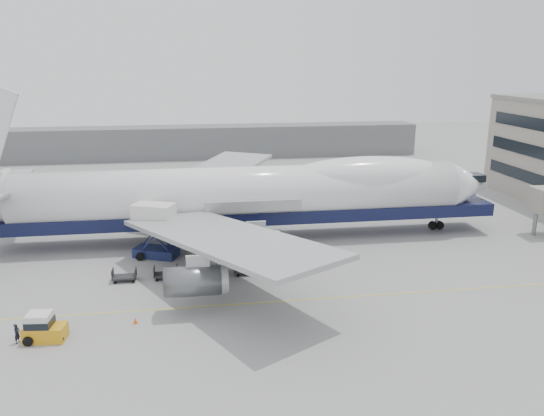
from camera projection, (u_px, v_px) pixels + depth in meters
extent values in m
plane|color=gray|center=(254.00, 277.00, 53.20)|extent=(260.00, 260.00, 0.00)
cube|color=gold|center=(261.00, 303.00, 47.48)|extent=(60.00, 0.15, 0.01)
cylinder|color=slate|center=(535.00, 224.00, 65.56)|extent=(0.50, 0.50, 3.00)
cube|color=slate|center=(173.00, 142.00, 117.54)|extent=(110.00, 8.00, 7.00)
cylinder|color=white|center=(242.00, 193.00, 63.11)|extent=(52.00, 6.40, 6.40)
cube|color=#0E1233|center=(250.00, 214.00, 63.93)|extent=(60.00, 5.76, 1.50)
cone|color=white|center=(469.00, 185.00, 67.25)|extent=(6.00, 6.40, 6.40)
ellipsoid|color=white|center=(368.00, 175.00, 64.87)|extent=(20.67, 5.78, 4.56)
cube|color=#9EA0A3|center=(224.00, 237.00, 49.23)|extent=(20.35, 26.74, 2.26)
cube|color=#9EA0A3|center=(212.00, 175.00, 76.45)|extent=(20.35, 26.74, 2.26)
cylinder|color=#595B60|center=(191.00, 183.00, 81.11)|extent=(4.80, 2.60, 2.60)
cylinder|color=#595B60|center=(235.00, 196.00, 73.39)|extent=(4.80, 2.60, 2.60)
cylinder|color=#595B60|center=(251.00, 243.00, 54.33)|extent=(4.80, 2.60, 2.60)
cylinder|color=#595B60|center=(193.00, 281.00, 44.89)|extent=(4.80, 2.60, 2.60)
cylinder|color=slate|center=(436.00, 220.00, 67.87)|extent=(0.36, 0.36, 2.50)
cylinder|color=black|center=(436.00, 225.00, 68.05)|extent=(1.10, 0.45, 1.10)
cylinder|color=slate|center=(219.00, 238.00, 61.01)|extent=(0.36, 0.36, 2.50)
cylinder|color=black|center=(219.00, 244.00, 61.20)|extent=(1.10, 0.45, 1.10)
cylinder|color=slate|center=(216.00, 223.00, 66.73)|extent=(0.36, 0.36, 2.50)
cylinder|color=black|center=(216.00, 228.00, 66.91)|extent=(1.10, 0.45, 1.10)
cube|color=#18214A|center=(156.00, 252.00, 58.56)|extent=(5.22, 3.87, 1.04)
cube|color=silver|center=(154.00, 213.00, 57.36)|extent=(4.94, 3.90, 2.07)
cube|color=#18214A|center=(154.00, 236.00, 56.96)|extent=(3.17, 1.38, 3.72)
cube|color=#18214A|center=(156.00, 230.00, 58.94)|extent=(3.17, 1.38, 3.72)
cube|color=slate|center=(155.00, 210.00, 58.80)|extent=(2.52, 1.90, 0.15)
cylinder|color=black|center=(140.00, 257.00, 57.44)|extent=(0.85, 0.33, 0.85)
cylinder|color=black|center=(141.00, 251.00, 59.24)|extent=(0.85, 0.33, 0.85)
cylinder|color=black|center=(172.00, 255.00, 57.93)|extent=(0.85, 0.33, 0.85)
cylinder|color=black|center=(172.00, 249.00, 59.72)|extent=(0.85, 0.33, 0.85)
cube|color=orange|center=(45.00, 333.00, 41.00)|extent=(3.24, 1.97, 1.21)
cube|color=silver|center=(39.00, 320.00, 40.69)|extent=(1.91, 1.72, 1.10)
cube|color=black|center=(40.00, 323.00, 40.75)|extent=(2.03, 1.84, 0.55)
cylinder|color=black|center=(28.00, 341.00, 40.22)|extent=(0.77, 0.33, 0.77)
cylinder|color=black|center=(33.00, 332.00, 41.58)|extent=(0.77, 0.33, 0.77)
cylinder|color=black|center=(58.00, 339.00, 40.54)|extent=(0.77, 0.33, 0.77)
cylinder|color=black|center=(63.00, 330.00, 41.90)|extent=(0.77, 0.33, 0.77)
imported|color=black|center=(17.00, 334.00, 40.47)|extent=(0.53, 0.67, 1.60)
cone|color=#F44F0C|center=(135.00, 320.00, 43.67)|extent=(0.34, 0.34, 0.53)
cube|color=#F44F0C|center=(135.00, 323.00, 43.74)|extent=(0.36, 0.36, 0.03)
cube|color=#2D2D30|center=(124.00, 277.00, 52.04)|extent=(2.30, 1.35, 0.18)
cube|color=#2D2D30|center=(113.00, 274.00, 51.77)|extent=(0.08, 1.35, 0.90)
cube|color=#2D2D30|center=(136.00, 272.00, 52.09)|extent=(0.08, 1.35, 0.90)
cylinder|color=black|center=(115.00, 282.00, 51.47)|extent=(0.30, 0.12, 0.30)
cylinder|color=black|center=(116.00, 278.00, 52.52)|extent=(0.30, 0.12, 0.30)
cylinder|color=black|center=(133.00, 281.00, 51.72)|extent=(0.30, 0.12, 0.30)
cylinder|color=black|center=(134.00, 277.00, 52.76)|extent=(0.30, 0.12, 0.30)
cube|color=#2D2D30|center=(166.00, 274.00, 52.61)|extent=(2.30, 1.35, 0.18)
cube|color=#2D2D30|center=(154.00, 271.00, 52.35)|extent=(0.08, 1.35, 0.90)
cube|color=#2D2D30|center=(177.00, 270.00, 52.66)|extent=(0.08, 1.35, 0.90)
cylinder|color=black|center=(157.00, 280.00, 52.04)|extent=(0.30, 0.12, 0.30)
cylinder|color=black|center=(158.00, 276.00, 53.09)|extent=(0.30, 0.12, 0.30)
cylinder|color=black|center=(174.00, 279.00, 52.29)|extent=(0.30, 0.12, 0.30)
cylinder|color=black|center=(175.00, 275.00, 53.33)|extent=(0.30, 0.12, 0.30)
cube|color=#2D2D30|center=(206.00, 272.00, 53.18)|extent=(2.30, 1.35, 0.18)
cube|color=#2D2D30|center=(195.00, 269.00, 52.92)|extent=(0.08, 1.35, 0.90)
cube|color=#2D2D30|center=(217.00, 268.00, 53.23)|extent=(0.08, 1.35, 0.90)
cylinder|color=black|center=(198.00, 278.00, 52.61)|extent=(0.30, 0.12, 0.30)
cylinder|color=black|center=(198.00, 273.00, 53.66)|extent=(0.30, 0.12, 0.30)
cylinder|color=black|center=(215.00, 277.00, 52.86)|extent=(0.30, 0.12, 0.30)
cylinder|color=black|center=(215.00, 272.00, 53.91)|extent=(0.30, 0.12, 0.30)
cube|color=#2D2D30|center=(246.00, 270.00, 53.75)|extent=(2.30, 1.35, 0.18)
cube|color=#2D2D30|center=(235.00, 267.00, 53.49)|extent=(0.08, 1.35, 0.90)
cube|color=#2D2D30|center=(256.00, 266.00, 53.80)|extent=(0.08, 1.35, 0.90)
cylinder|color=black|center=(238.00, 275.00, 53.18)|extent=(0.30, 0.12, 0.30)
cylinder|color=black|center=(237.00, 271.00, 54.23)|extent=(0.30, 0.12, 0.30)
cylinder|color=black|center=(255.00, 274.00, 53.43)|extent=(0.30, 0.12, 0.30)
cylinder|color=black|center=(253.00, 270.00, 54.48)|extent=(0.30, 0.12, 0.30)
cube|color=#2D2D30|center=(285.00, 268.00, 54.32)|extent=(2.30, 1.35, 0.18)
cube|color=#2D2D30|center=(274.00, 265.00, 54.06)|extent=(0.08, 1.35, 0.90)
cube|color=#2D2D30|center=(295.00, 264.00, 54.37)|extent=(0.08, 1.35, 0.90)
cylinder|color=black|center=(277.00, 273.00, 53.76)|extent=(0.30, 0.12, 0.30)
cylinder|color=black|center=(276.00, 269.00, 54.80)|extent=(0.30, 0.12, 0.30)
cylinder|color=black|center=(294.00, 272.00, 54.00)|extent=(0.30, 0.12, 0.30)
cylinder|color=black|center=(292.00, 268.00, 55.05)|extent=(0.30, 0.12, 0.30)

